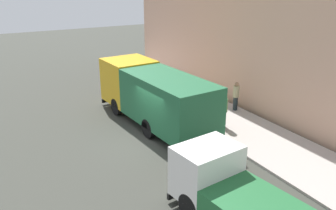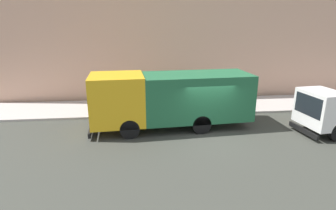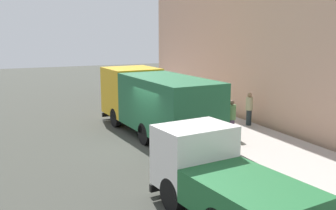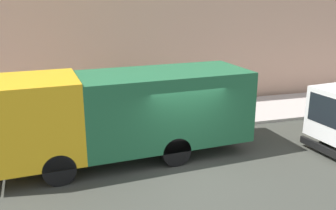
% 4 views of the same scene
% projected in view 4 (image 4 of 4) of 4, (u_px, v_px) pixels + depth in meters
% --- Properties ---
extents(ground, '(80.00, 80.00, 0.00)m').
position_uv_depth(ground, '(189.00, 166.00, 11.90)').
color(ground, '#3B3D35').
extents(sidewalk, '(3.70, 30.00, 0.12)m').
position_uv_depth(sidewalk, '(152.00, 119.00, 16.34)').
color(sidewalk, '#B5ACA5').
rests_on(sidewalk, ground).
extents(large_utility_truck, '(3.16, 8.66, 2.98)m').
position_uv_depth(large_utility_truck, '(124.00, 111.00, 12.05)').
color(large_utility_truck, gold).
rests_on(large_utility_truck, ground).
extents(pedestrian_walking, '(0.51, 0.51, 1.70)m').
position_uv_depth(pedestrian_walking, '(122.00, 93.00, 16.99)').
color(pedestrian_walking, '#1E2729').
rests_on(pedestrian_walking, sidewalk).
extents(pedestrian_standing, '(0.42, 0.42, 1.75)m').
position_uv_depth(pedestrian_standing, '(170.00, 102.00, 15.46)').
color(pedestrian_standing, '#4B3753').
rests_on(pedestrian_standing, sidewalk).
extents(traffic_cone_orange, '(0.40, 0.40, 0.57)m').
position_uv_depth(traffic_cone_orange, '(2.00, 136.00, 13.37)').
color(traffic_cone_orange, orange).
rests_on(traffic_cone_orange, sidewalk).
extents(street_sign_post, '(0.44, 0.08, 2.40)m').
position_uv_depth(street_sign_post, '(157.00, 96.00, 14.43)').
color(street_sign_post, '#4C5156').
rests_on(street_sign_post, sidewalk).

